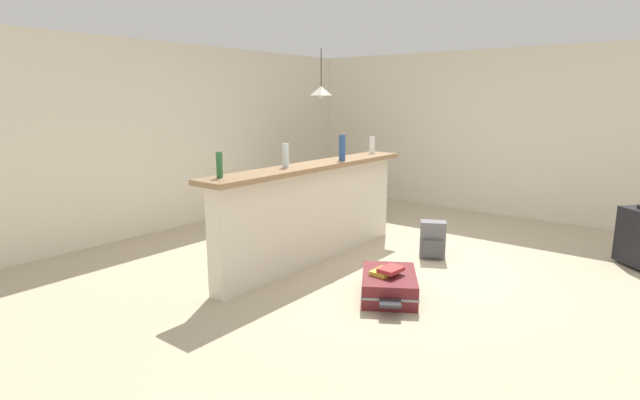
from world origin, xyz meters
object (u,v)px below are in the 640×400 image
at_px(bottle_blue, 342,148).
at_px(dining_chair_near_partition, 355,184).
at_px(dining_table, 326,172).
at_px(suitcase_flat_maroon, 389,285).
at_px(bottle_clear, 286,156).
at_px(suitcase_upright_black, 639,237).
at_px(book_stack, 387,271).
at_px(bottle_green, 219,165).
at_px(pendant_lamp, 321,91).
at_px(backpack_grey, 433,240).
at_px(bottle_white, 372,145).

height_order(bottle_blue, dining_chair_near_partition, bottle_blue).
height_order(dining_table, suitcase_flat_maroon, dining_table).
relative_size(bottle_clear, suitcase_upright_black, 0.36).
height_order(dining_table, book_stack, dining_table).
height_order(bottle_blue, book_stack, bottle_blue).
bearing_deg(book_stack, bottle_green, 123.43).
bearing_deg(suitcase_upright_black, pendant_lamp, 90.39).
relative_size(pendant_lamp, backpack_grey, 1.74).
distance_m(bottle_blue, book_stack, 1.68).
height_order(pendant_lamp, backpack_grey, pendant_lamp).
height_order(bottle_green, suitcase_flat_maroon, bottle_green).
distance_m(bottle_blue, dining_chair_near_partition, 1.86).
relative_size(bottle_clear, pendant_lamp, 0.33).
distance_m(dining_chair_near_partition, book_stack, 3.03).
distance_m(dining_table, suitcase_upright_black, 4.22).
bearing_deg(dining_table, backpack_grey, -114.76).
bearing_deg(pendant_lamp, bottle_white, -116.18).
bearing_deg(bottle_white, suitcase_flat_maroon, -143.07).
relative_size(bottle_green, dining_table, 0.21).
xyz_separation_m(bottle_white, pendant_lamp, (0.65, 1.33, 0.69)).
height_order(dining_chair_near_partition, suitcase_upright_black, dining_chair_near_partition).
xyz_separation_m(dining_chair_near_partition, suitcase_upright_black, (0.04, -3.61, -0.19)).
bearing_deg(suitcase_upright_black, suitcase_flat_maroon, 144.24).
height_order(bottle_green, bottle_white, bottle_green).
height_order(bottle_blue, dining_table, bottle_blue).
bearing_deg(suitcase_upright_black, backpack_grey, 119.41).
bearing_deg(bottle_green, bottle_white, -0.20).
xyz_separation_m(bottle_blue, dining_table, (1.57, 1.43, -0.58)).
bearing_deg(bottle_blue, suitcase_upright_black, -60.92).
height_order(suitcase_flat_maroon, backpack_grey, backpack_grey).
height_order(dining_chair_near_partition, book_stack, dining_chair_near_partition).
height_order(bottle_green, suitcase_upright_black, bottle_green).
distance_m(pendant_lamp, backpack_grey, 3.09).
bearing_deg(bottle_blue, dining_chair_near_partition, 29.05).
xyz_separation_m(bottle_white, dining_table, (0.71, 1.28, -0.54)).
relative_size(bottle_green, pendant_lamp, 0.31).
xyz_separation_m(bottle_clear, backpack_grey, (1.30, -1.04, -1.00)).
xyz_separation_m(bottle_green, suitcase_flat_maroon, (0.86, -1.25, -1.09)).
bearing_deg(dining_chair_near_partition, book_stack, -140.42).
bearing_deg(pendant_lamp, dining_chair_near_partition, -91.40).
height_order(bottle_clear, dining_table, bottle_clear).
bearing_deg(pendant_lamp, backpack_grey, -113.17).
xyz_separation_m(suitcase_flat_maroon, suitcase_upright_black, (2.33, -1.68, 0.22)).
bearing_deg(dining_chair_near_partition, bottle_white, -132.86).
bearing_deg(backpack_grey, suitcase_flat_maroon, -171.87).
relative_size(bottle_clear, dining_table, 0.22).
bearing_deg(suitcase_flat_maroon, pendant_lamp, 48.12).
bearing_deg(book_stack, bottle_clear, 88.82).
xyz_separation_m(bottle_green, dining_chair_near_partition, (3.15, 0.68, -0.68)).
distance_m(suitcase_flat_maroon, suitcase_upright_black, 2.89).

